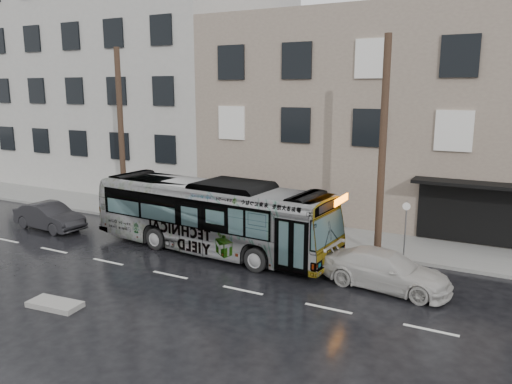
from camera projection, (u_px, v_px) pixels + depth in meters
ground at (206, 256)px, 21.33m from camera, size 120.00×120.00×0.00m
sidewalk at (259, 227)px, 25.55m from camera, size 90.00×3.60×0.15m
building_taupe at (397, 116)px, 28.92m from camera, size 20.00×12.00×11.00m
building_grey at (115, 77)px, 40.23m from camera, size 26.00×15.00×16.00m
utility_pole_front at (383, 148)px, 20.27m from camera, size 0.30×0.30×9.00m
utility_pole_rear at (121, 134)px, 26.67m from camera, size 0.30×0.30×9.00m
sign_post at (405, 230)px, 20.44m from camera, size 0.06×0.06×2.40m
bus at (212, 216)px, 21.73m from camera, size 11.62×3.50×3.19m
white_sedan at (386, 270)px, 17.82m from camera, size 4.78×2.39×1.33m
dark_sedan at (49, 216)px, 25.29m from camera, size 4.20×1.72×1.35m
slush_pile at (55, 304)px, 16.34m from camera, size 1.87×0.98×0.18m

